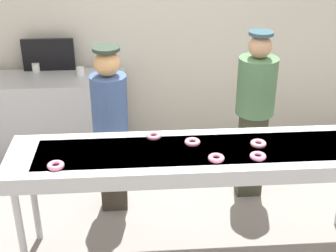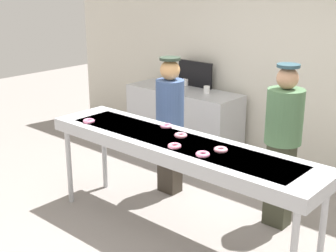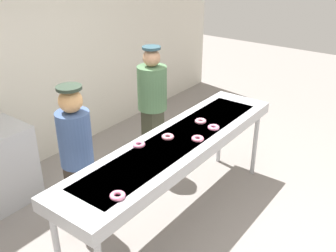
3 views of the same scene
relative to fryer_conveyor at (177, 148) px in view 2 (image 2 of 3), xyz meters
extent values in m
plane|color=gray|center=(0.00, 0.00, -0.91)|extent=(16.00, 16.00, 0.00)
cube|color=silver|center=(0.00, 2.27, 0.73)|extent=(8.00, 0.12, 3.29)
cube|color=#B7BABF|center=(0.00, 0.00, 0.01)|extent=(2.89, 0.67, 0.13)
cube|color=slate|center=(0.00, 0.00, 0.03)|extent=(2.46, 0.47, 0.08)
cylinder|color=#B7BABF|center=(-1.35, -0.26, -0.48)|extent=(0.06, 0.06, 0.86)
cylinder|color=#B7BABF|center=(-1.35, 0.26, -0.48)|extent=(0.06, 0.06, 0.86)
cylinder|color=#B7BABF|center=(1.35, 0.26, -0.48)|extent=(0.06, 0.06, 0.86)
torus|color=pink|center=(-1.04, -0.19, 0.09)|extent=(0.14, 0.14, 0.04)
torus|color=pink|center=(0.47, 0.03, 0.09)|extent=(0.16, 0.16, 0.04)
torus|color=pink|center=(0.11, -0.17, 0.09)|extent=(0.17, 0.17, 0.04)
torus|color=pink|center=(-0.33, 0.21, 0.09)|extent=(0.17, 0.17, 0.04)
torus|color=pink|center=(0.42, -0.16, 0.09)|extent=(0.17, 0.17, 0.04)
torus|color=pink|center=(-0.03, 0.09, 0.09)|extent=(0.17, 0.17, 0.04)
cube|color=#373027|center=(-0.69, 0.69, -0.51)|extent=(0.24, 0.18, 0.79)
cylinder|color=#3F598C|center=(-0.69, 0.69, 0.16)|extent=(0.32, 0.32, 0.55)
sphere|color=tan|center=(-0.69, 0.69, 0.54)|extent=(0.22, 0.22, 0.22)
cylinder|color=#2A372B|center=(-0.69, 0.69, 0.67)|extent=(0.23, 0.23, 0.03)
cube|color=#373929|center=(0.64, 0.83, -0.47)|extent=(0.24, 0.18, 0.89)
cylinder|color=#4C724C|center=(0.64, 0.83, 0.24)|extent=(0.36, 0.36, 0.54)
sphere|color=tan|center=(0.64, 0.83, 0.61)|extent=(0.21, 0.21, 0.21)
cylinder|color=#2B4853|center=(0.64, 0.83, 0.73)|extent=(0.22, 0.22, 0.03)
cube|color=#B7BABF|center=(-1.43, 1.82, -0.45)|extent=(1.69, 0.61, 0.92)
cylinder|color=white|center=(-1.06, 1.87, 0.05)|extent=(0.08, 0.08, 0.10)
cylinder|color=white|center=(-1.58, 2.04, 0.05)|extent=(0.08, 0.08, 0.10)
cube|color=black|center=(-1.43, 2.07, 0.19)|extent=(0.58, 0.04, 0.36)
camera|label=1|loc=(-0.46, -3.12, 1.84)|focal=50.68mm
camera|label=2|loc=(2.63, -3.12, 1.53)|focal=50.05mm
camera|label=3|loc=(-2.73, -1.93, 1.83)|focal=40.97mm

